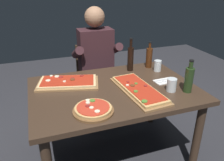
{
  "coord_description": "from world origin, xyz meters",
  "views": [
    {
      "loc": [
        -0.59,
        -1.62,
        1.6
      ],
      "look_at": [
        0.0,
        0.05,
        0.79
      ],
      "focal_mm": 35.97,
      "sensor_mm": 36.0,
      "label": 1
    }
  ],
  "objects_px": {
    "tumbler_far_side": "(172,85)",
    "diner_chair": "(95,77)",
    "wine_bottle_dark": "(149,57)",
    "tumbler_near_camera": "(158,66)",
    "vinegar_bottle_green": "(189,79)",
    "seated_diner": "(97,60)",
    "pizza_rectangular_front": "(68,82)",
    "pizza_rectangular_left": "(139,89)",
    "dining_table": "(114,98)",
    "pizza_round_far": "(93,109)",
    "oil_bottle_amber": "(131,58)"
  },
  "relations": [
    {
      "from": "wine_bottle_dark",
      "to": "tumbler_far_side",
      "type": "xyz_separation_m",
      "value": [
        -0.08,
        -0.55,
        -0.05
      ]
    },
    {
      "from": "pizza_rectangular_left",
      "to": "diner_chair",
      "type": "relative_size",
      "value": 0.74
    },
    {
      "from": "pizza_rectangular_front",
      "to": "vinegar_bottle_green",
      "type": "bearing_deg",
      "value": -27.11
    },
    {
      "from": "wine_bottle_dark",
      "to": "oil_bottle_amber",
      "type": "bearing_deg",
      "value": -175.47
    },
    {
      "from": "pizza_round_far",
      "to": "diner_chair",
      "type": "xyz_separation_m",
      "value": [
        0.32,
        1.16,
        -0.27
      ]
    },
    {
      "from": "wine_bottle_dark",
      "to": "seated_diner",
      "type": "relative_size",
      "value": 0.21
    },
    {
      "from": "diner_chair",
      "to": "tumbler_near_camera",
      "type": "bearing_deg",
      "value": -52.07
    },
    {
      "from": "pizza_round_far",
      "to": "seated_diner",
      "type": "distance_m",
      "value": 1.09
    },
    {
      "from": "tumbler_near_camera",
      "to": "tumbler_far_side",
      "type": "height_order",
      "value": "same"
    },
    {
      "from": "seated_diner",
      "to": "diner_chair",
      "type": "bearing_deg",
      "value": 90.0
    },
    {
      "from": "tumbler_near_camera",
      "to": "seated_diner",
      "type": "bearing_deg",
      "value": 133.91
    },
    {
      "from": "pizza_rectangular_front",
      "to": "vinegar_bottle_green",
      "type": "height_order",
      "value": "vinegar_bottle_green"
    },
    {
      "from": "wine_bottle_dark",
      "to": "vinegar_bottle_green",
      "type": "height_order",
      "value": "vinegar_bottle_green"
    },
    {
      "from": "pizza_rectangular_front",
      "to": "oil_bottle_amber",
      "type": "xyz_separation_m",
      "value": [
        0.65,
        0.12,
        0.11
      ]
    },
    {
      "from": "oil_bottle_amber",
      "to": "diner_chair",
      "type": "relative_size",
      "value": 0.38
    },
    {
      "from": "vinegar_bottle_green",
      "to": "diner_chair",
      "type": "xyz_separation_m",
      "value": [
        -0.49,
        1.12,
        -0.37
      ]
    },
    {
      "from": "diner_chair",
      "to": "pizza_rectangular_left",
      "type": "bearing_deg",
      "value": -83.47
    },
    {
      "from": "wine_bottle_dark",
      "to": "tumbler_near_camera",
      "type": "bearing_deg",
      "value": -73.91
    },
    {
      "from": "wine_bottle_dark",
      "to": "tumbler_far_side",
      "type": "bearing_deg",
      "value": -98.25
    },
    {
      "from": "pizza_round_far",
      "to": "vinegar_bottle_green",
      "type": "relative_size",
      "value": 1.05
    },
    {
      "from": "dining_table",
      "to": "pizza_rectangular_front",
      "type": "height_order",
      "value": "pizza_rectangular_front"
    },
    {
      "from": "dining_table",
      "to": "seated_diner",
      "type": "relative_size",
      "value": 1.05
    },
    {
      "from": "tumbler_far_side",
      "to": "diner_chair",
      "type": "bearing_deg",
      "value": 109.49
    },
    {
      "from": "pizza_round_far",
      "to": "diner_chair",
      "type": "bearing_deg",
      "value": 74.47
    },
    {
      "from": "dining_table",
      "to": "diner_chair",
      "type": "bearing_deg",
      "value": 86.13
    },
    {
      "from": "pizza_round_far",
      "to": "tumbler_near_camera",
      "type": "distance_m",
      "value": 0.97
    },
    {
      "from": "vinegar_bottle_green",
      "to": "tumbler_far_side",
      "type": "bearing_deg",
      "value": 154.95
    },
    {
      "from": "pizza_round_far",
      "to": "dining_table",
      "type": "bearing_deg",
      "value": 48.97
    },
    {
      "from": "wine_bottle_dark",
      "to": "diner_chair",
      "type": "distance_m",
      "value": 0.77
    },
    {
      "from": "dining_table",
      "to": "seated_diner",
      "type": "xyz_separation_m",
      "value": [
        0.06,
        0.74,
        0.1
      ]
    },
    {
      "from": "wine_bottle_dark",
      "to": "diner_chair",
      "type": "height_order",
      "value": "wine_bottle_dark"
    },
    {
      "from": "oil_bottle_amber",
      "to": "pizza_rectangular_front",
      "type": "bearing_deg",
      "value": -169.18
    },
    {
      "from": "pizza_rectangular_front",
      "to": "vinegar_bottle_green",
      "type": "distance_m",
      "value": 1.03
    },
    {
      "from": "dining_table",
      "to": "diner_chair",
      "type": "relative_size",
      "value": 1.61
    },
    {
      "from": "pizza_round_far",
      "to": "wine_bottle_dark",
      "type": "relative_size",
      "value": 1.07
    },
    {
      "from": "pizza_round_far",
      "to": "vinegar_bottle_green",
      "type": "bearing_deg",
      "value": 2.99
    },
    {
      "from": "wine_bottle_dark",
      "to": "pizza_round_far",
      "type": "bearing_deg",
      "value": -140.06
    },
    {
      "from": "wine_bottle_dark",
      "to": "oil_bottle_amber",
      "type": "height_order",
      "value": "oil_bottle_amber"
    },
    {
      "from": "pizza_round_far",
      "to": "wine_bottle_dark",
      "type": "bearing_deg",
      "value": 39.94
    },
    {
      "from": "dining_table",
      "to": "pizza_round_far",
      "type": "height_order",
      "value": "pizza_round_far"
    },
    {
      "from": "pizza_rectangular_front",
      "to": "pizza_rectangular_left",
      "type": "height_order",
      "value": "same"
    },
    {
      "from": "oil_bottle_amber",
      "to": "wine_bottle_dark",
      "type": "bearing_deg",
      "value": 4.53
    },
    {
      "from": "pizza_rectangular_front",
      "to": "pizza_rectangular_left",
      "type": "distance_m",
      "value": 0.63
    },
    {
      "from": "vinegar_bottle_green",
      "to": "pizza_round_far",
      "type": "bearing_deg",
      "value": -177.01
    },
    {
      "from": "dining_table",
      "to": "vinegar_bottle_green",
      "type": "height_order",
      "value": "vinegar_bottle_green"
    },
    {
      "from": "dining_table",
      "to": "wine_bottle_dark",
      "type": "distance_m",
      "value": 0.65
    },
    {
      "from": "pizza_rectangular_left",
      "to": "vinegar_bottle_green",
      "type": "relative_size",
      "value": 2.31
    },
    {
      "from": "vinegar_bottle_green",
      "to": "seated_diner",
      "type": "distance_m",
      "value": 1.12
    },
    {
      "from": "pizza_rectangular_front",
      "to": "pizza_round_far",
      "type": "distance_m",
      "value": 0.52
    },
    {
      "from": "tumbler_near_camera",
      "to": "tumbler_far_side",
      "type": "bearing_deg",
      "value": -105.01
    }
  ]
}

